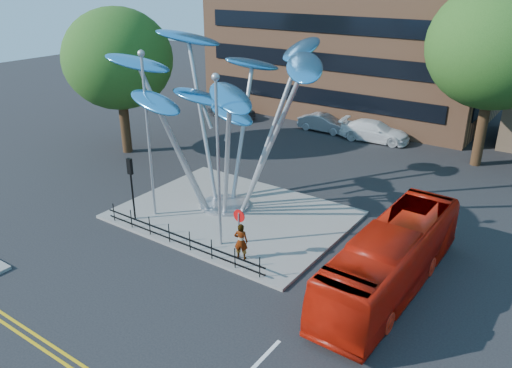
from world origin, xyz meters
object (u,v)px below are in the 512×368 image
Objects in this scene: tree_right at (497,46)px; street_lamp_left at (147,122)px; pedestrian at (241,241)px; parked_car_mid at (324,123)px; parked_car_right at (375,131)px; red_bus at (391,259)px; leaf_sculpture at (223,87)px; street_lamp_right at (218,148)px; tree_left at (118,59)px; no_entry_sign_island at (239,226)px; traffic_light_island at (131,176)px; parked_car_left at (231,109)px.

tree_right is 22.49m from street_lamp_left.
parked_car_mid is (-6.51, 20.50, -0.32)m from pedestrian.
red_bus is at bearing -161.70° from parked_car_right.
leaf_sculpture is 4.83m from street_lamp_right.
tree_left is 1.17× the size of street_lamp_left.
no_entry_sign_island is at bearing -17.87° from street_lamp_right.
leaf_sculpture is 17.55m from parked_car_right.
street_lamp_left reaches higher than no_entry_sign_island.
tree_right is 14.44m from parked_car_mid.
parked_car_mid is (9.59, 13.00, -6.08)m from tree_left.
tree_left is at bearing -45.92° from pedestrian.
tree_right is 21.54m from pedestrian.
tree_right is 10.77m from parked_car_right.
tree_left reaches higher than parked_car_right.
tree_right is 1.17× the size of red_bus.
traffic_light_island is at bearing -39.81° from tree_left.
red_bus is 5.83× the size of pedestrian.
pedestrian is at bearing -162.59° from parked_car_mid.
traffic_light_island is 0.71× the size of parked_car_left.
no_entry_sign_island reaches higher than pedestrian.
tree_left reaches higher than street_lamp_right.
traffic_light_island is 13.68m from red_bus.
parked_car_left is at bearing 142.49° from red_bus.
red_bus is (10.57, -2.33, -5.43)m from leaf_sculpture.
red_bus is 20.47m from parked_car_right.
leaf_sculpture is 3.71× the size of traffic_light_island.
no_entry_sign_island is 24.93m from parked_car_left.
pedestrian is at bearing -135.37° from parked_car_left.
tree_left is 12.44m from traffic_light_island.
tree_right reaches higher than parked_car_mid.
parked_car_left reaches higher than parked_car_mid.
street_lamp_right is 4.67× the size of pedestrian.
parked_car_left is (-8.96, 18.55, -4.53)m from street_lamp_left.
tree_left is at bearing 140.19° from traffic_light_island.
leaf_sculpture is at bearing -172.07° from parked_car_mid.
parked_car_left is at bearing 126.54° from leaf_sculpture.
traffic_light_island is 1.40× the size of no_entry_sign_island.
street_lamp_left reaches higher than parked_car_right.
street_lamp_right is 6.05m from traffic_light_island.
no_entry_sign_island is 0.51× the size of parked_car_left.
tree_left reaches higher than parked_car_mid.
street_lamp_right is (-7.50, -19.00, -2.94)m from tree_right.
parked_car_left is 1.11× the size of parked_car_mid.
leaf_sculpture is at bearing 166.49° from parked_car_right.
leaf_sculpture is at bearing -137.36° from parked_car_left.
street_lamp_right is at bearing -38.22° from pedestrian.
leaf_sculpture is 1.53× the size of street_lamp_right.
street_lamp_left is 7.47m from no_entry_sign_island.
street_lamp_right is 1.90× the size of parked_car_mid.
tree_right is at bearing 92.99° from red_bus.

